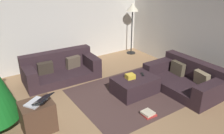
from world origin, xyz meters
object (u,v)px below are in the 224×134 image
Objects in this scene: gift_box at (130,76)px; tv_remote at (142,74)px; couch_left at (60,69)px; laptop at (38,101)px; couch_right at (186,79)px; ottoman at (135,85)px; book_stack at (148,114)px; side_table at (38,117)px; corner_lamp at (132,11)px.

tv_remote is at bearing -0.52° from gift_box.
laptop reaches higher than couch_left.
couch_right reaches higher than ottoman.
side_table is at bearing 158.11° from book_stack.
ottoman is 3.65× the size of book_stack.
gift_box is 0.35× the size of side_table.
tv_remote is 0.32× the size of laptop.
couch_right is 3.29× the size of laptop.
side_table is at bearing 60.03° from couch_left.
couch_right is 3.26m from side_table.
laptop reaches higher than tv_remote.
couch_left is 1.85m from gift_box.
tv_remote is at bearing 58.90° from couch_right.
couch_right is 1.02m from tv_remote.
gift_box is at bearing -150.05° from tv_remote.
couch_right is 3.23m from laptop.
tv_remote reaches higher than ottoman.
couch_left is at bearing 107.54° from book_stack.
couch_left is 2.53m from book_stack.
corner_lamp is at bearing 53.47° from ottoman.
couch_right is 3.08× the size of side_table.
corner_lamp reaches higher than side_table.
ottoman is at bearing 66.06° from couch_right.
ottoman reaches higher than book_stack.
gift_box is 0.72× the size of book_stack.
ottoman is 0.58× the size of corner_lamp.
corner_lamp is at bearing -167.60° from couch_left.
gift_box is at bearing 75.97° from book_stack.
ottoman is 0.30m from tv_remote.
side_table reaches higher than ottoman.
book_stack is at bearing -122.92° from corner_lamp.
ottoman is 5.04× the size of gift_box.
couch_right reaches higher than gift_box.
side_table is 2.10× the size of book_stack.
side_table reaches higher than gift_box.
book_stack is at bearing -104.03° from gift_box.
gift_box is 0.94m from book_stack.
book_stack is 3.66m from corner_lamp.
book_stack is (1.78, -0.68, -0.55)m from laptop.
gift_box is (-0.11, 0.04, 0.23)m from ottoman.
laptop is at bearing -176.80° from ottoman.
laptop is 1.96× the size of book_stack.
gift_box is 2.03m from side_table.
laptop is at bearing 83.45° from couch_right.
book_stack is 0.16× the size of corner_lamp.
corner_lamp reaches higher than laptop.
laptop reaches higher than side_table.
gift_box is at bearing 161.31° from ottoman.
couch_left reaches higher than ottoman.
ottoman is at bearing -18.69° from gift_box.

